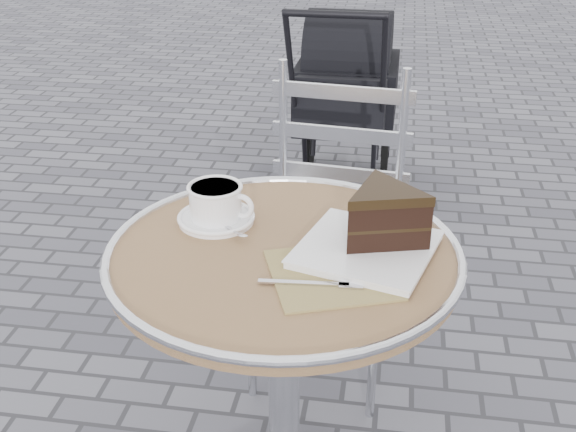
# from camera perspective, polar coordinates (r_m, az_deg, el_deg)

# --- Properties ---
(cafe_table) EXTENTS (0.72, 0.72, 0.74)m
(cafe_table) POSITION_cam_1_polar(r_m,az_deg,el_deg) (1.53, -0.32, -8.12)
(cafe_table) COLOR silver
(cafe_table) RESTS_ON ground
(cappuccino_set) EXTENTS (0.17, 0.17, 0.08)m
(cappuccino_set) POSITION_cam_1_polar(r_m,az_deg,el_deg) (1.54, -5.67, 0.80)
(cappuccino_set) COLOR white
(cappuccino_set) RESTS_ON cafe_table
(cake_plate_set) EXTENTS (0.37, 0.38, 0.13)m
(cake_plate_set) POSITION_cam_1_polar(r_m,az_deg,el_deg) (1.42, 7.22, -0.58)
(cake_plate_set) COLOR #91794F
(cake_plate_set) RESTS_ON cafe_table
(bistro_chair) EXTENTS (0.45, 0.45, 0.92)m
(bistro_chair) POSITION_cam_1_polar(r_m,az_deg,el_deg) (2.09, 3.70, 2.07)
(bistro_chair) COLOR silver
(bistro_chair) RESTS_ON ground
(baby_stroller) EXTENTS (0.44, 0.90, 0.94)m
(baby_stroller) POSITION_cam_1_polar(r_m,az_deg,el_deg) (3.33, 4.53, 8.93)
(baby_stroller) COLOR black
(baby_stroller) RESTS_ON ground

